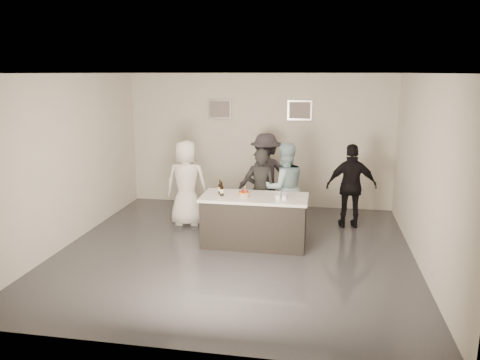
{
  "coord_description": "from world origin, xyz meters",
  "views": [
    {
      "loc": [
        1.4,
        -7.46,
        3.02
      ],
      "look_at": [
        0.0,
        0.5,
        1.15
      ],
      "focal_mm": 35.0,
      "sensor_mm": 36.0,
      "label": 1
    }
  ],
  "objects_px": {
    "beer_bottle_b": "(222,189)",
    "person_main_black": "(261,191)",
    "person_guest_back": "(265,175)",
    "person_guest_left": "(187,183)",
    "bar_counter": "(254,221)",
    "cake": "(244,195)",
    "person_guest_right": "(351,186)",
    "beer_bottle_a": "(220,187)",
    "person_main_blue": "(284,188)"
  },
  "relations": [
    {
      "from": "cake",
      "to": "person_guest_back",
      "type": "distance_m",
      "value": 1.9
    },
    {
      "from": "person_main_black",
      "to": "person_guest_right",
      "type": "bearing_deg",
      "value": -163.51
    },
    {
      "from": "beer_bottle_b",
      "to": "cake",
      "type": "bearing_deg",
      "value": -2.77
    },
    {
      "from": "person_main_blue",
      "to": "person_guest_back",
      "type": "xyz_separation_m",
      "value": [
        -0.48,
        0.95,
        0.03
      ]
    },
    {
      "from": "bar_counter",
      "to": "person_main_black",
      "type": "xyz_separation_m",
      "value": [
        0.01,
        0.72,
        0.37
      ]
    },
    {
      "from": "bar_counter",
      "to": "beer_bottle_b",
      "type": "height_order",
      "value": "beer_bottle_b"
    },
    {
      "from": "bar_counter",
      "to": "person_main_black",
      "type": "bearing_deg",
      "value": 89.0
    },
    {
      "from": "person_main_blue",
      "to": "person_guest_right",
      "type": "height_order",
      "value": "person_main_blue"
    },
    {
      "from": "beer_bottle_a",
      "to": "person_guest_right",
      "type": "relative_size",
      "value": 0.16
    },
    {
      "from": "beer_bottle_a",
      "to": "person_guest_left",
      "type": "bearing_deg",
      "value": 135.97
    },
    {
      "from": "beer_bottle_a",
      "to": "person_guest_left",
      "type": "height_order",
      "value": "person_guest_left"
    },
    {
      "from": "bar_counter",
      "to": "cake",
      "type": "bearing_deg",
      "value": -151.3
    },
    {
      "from": "person_guest_back",
      "to": "beer_bottle_b",
      "type": "bearing_deg",
      "value": 52.65
    },
    {
      "from": "beer_bottle_a",
      "to": "person_guest_right",
      "type": "xyz_separation_m",
      "value": [
        2.36,
        1.25,
        -0.19
      ]
    },
    {
      "from": "person_guest_right",
      "to": "person_guest_back",
      "type": "distance_m",
      "value": 1.83
    },
    {
      "from": "beer_bottle_a",
      "to": "person_guest_back",
      "type": "xyz_separation_m",
      "value": [
        0.6,
        1.74,
        -0.14
      ]
    },
    {
      "from": "cake",
      "to": "person_main_black",
      "type": "bearing_deg",
      "value": 77.17
    },
    {
      "from": "bar_counter",
      "to": "cake",
      "type": "relative_size",
      "value": 9.53
    },
    {
      "from": "person_main_black",
      "to": "person_guest_right",
      "type": "xyz_separation_m",
      "value": [
        1.72,
        0.6,
        0.02
      ]
    },
    {
      "from": "beer_bottle_a",
      "to": "person_main_blue",
      "type": "relative_size",
      "value": 0.15
    },
    {
      "from": "cake",
      "to": "person_main_black",
      "type": "distance_m",
      "value": 0.84
    },
    {
      "from": "beer_bottle_b",
      "to": "person_main_black",
      "type": "xyz_separation_m",
      "value": [
        0.58,
        0.79,
        -0.21
      ]
    },
    {
      "from": "person_guest_left",
      "to": "person_guest_right",
      "type": "height_order",
      "value": "person_guest_left"
    },
    {
      "from": "beer_bottle_b",
      "to": "person_guest_back",
      "type": "height_order",
      "value": "person_guest_back"
    },
    {
      "from": "cake",
      "to": "beer_bottle_b",
      "type": "xyz_separation_m",
      "value": [
        -0.4,
        0.02,
        0.09
      ]
    },
    {
      "from": "person_main_black",
      "to": "person_guest_left",
      "type": "relative_size",
      "value": 0.95
    },
    {
      "from": "person_main_black",
      "to": "person_main_blue",
      "type": "height_order",
      "value": "person_main_blue"
    },
    {
      "from": "beer_bottle_a",
      "to": "beer_bottle_b",
      "type": "xyz_separation_m",
      "value": [
        0.06,
        -0.14,
        0.0
      ]
    },
    {
      "from": "bar_counter",
      "to": "person_guest_left",
      "type": "distance_m",
      "value": 1.8
    },
    {
      "from": "bar_counter",
      "to": "person_guest_back",
      "type": "xyz_separation_m",
      "value": [
        -0.03,
        1.8,
        0.44
      ]
    },
    {
      "from": "bar_counter",
      "to": "beer_bottle_b",
      "type": "relative_size",
      "value": 7.15
    },
    {
      "from": "cake",
      "to": "beer_bottle_a",
      "type": "relative_size",
      "value": 0.75
    },
    {
      "from": "beer_bottle_a",
      "to": "person_guest_right",
      "type": "bearing_deg",
      "value": 27.92
    },
    {
      "from": "person_guest_right",
      "to": "person_guest_back",
      "type": "bearing_deg",
      "value": -21.86
    },
    {
      "from": "person_main_black",
      "to": "cake",
      "type": "bearing_deg",
      "value": 74.44
    },
    {
      "from": "beer_bottle_b",
      "to": "person_guest_back",
      "type": "bearing_deg",
      "value": 73.9
    },
    {
      "from": "beer_bottle_b",
      "to": "beer_bottle_a",
      "type": "bearing_deg",
      "value": 114.3
    },
    {
      "from": "bar_counter",
      "to": "beer_bottle_a",
      "type": "height_order",
      "value": "beer_bottle_a"
    },
    {
      "from": "person_main_blue",
      "to": "cake",
      "type": "bearing_deg",
      "value": 33.44
    },
    {
      "from": "person_main_black",
      "to": "person_guest_right",
      "type": "distance_m",
      "value": 1.82
    },
    {
      "from": "cake",
      "to": "person_main_black",
      "type": "relative_size",
      "value": 0.12
    },
    {
      "from": "beer_bottle_b",
      "to": "person_main_blue",
      "type": "bearing_deg",
      "value": 42.23
    },
    {
      "from": "beer_bottle_b",
      "to": "person_guest_right",
      "type": "relative_size",
      "value": 0.16
    },
    {
      "from": "person_guest_left",
      "to": "beer_bottle_b",
      "type": "bearing_deg",
      "value": 129.61
    },
    {
      "from": "bar_counter",
      "to": "person_guest_back",
      "type": "relative_size",
      "value": 1.05
    },
    {
      "from": "cake",
      "to": "beer_bottle_b",
      "type": "relative_size",
      "value": 0.75
    },
    {
      "from": "person_guest_left",
      "to": "person_guest_back",
      "type": "bearing_deg",
      "value": -152.49
    },
    {
      "from": "person_main_black",
      "to": "person_guest_back",
      "type": "height_order",
      "value": "person_guest_back"
    },
    {
      "from": "bar_counter",
      "to": "person_main_blue",
      "type": "xyz_separation_m",
      "value": [
        0.45,
        0.85,
        0.41
      ]
    },
    {
      "from": "person_main_black",
      "to": "person_guest_back",
      "type": "relative_size",
      "value": 0.92
    }
  ]
}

